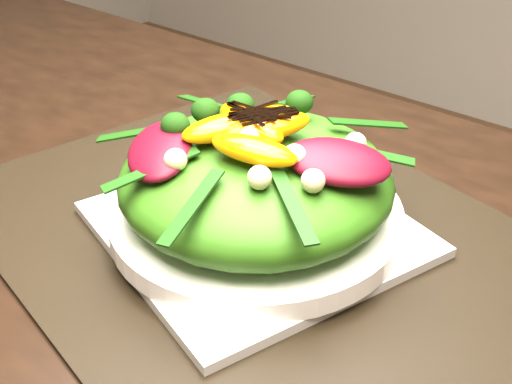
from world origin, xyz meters
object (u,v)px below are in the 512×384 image
Objects in this scene: plate_base at (256,229)px; salad_bowl at (256,216)px; lettuce_mound at (256,179)px; orange_segment at (249,120)px; placemat at (256,235)px.

plate_base is 0.95× the size of salad_bowl.
lettuce_mound reaches higher than plate_base.
plate_base is at bearing -28.03° from orange_segment.
plate_base is at bearing -45.00° from placemat.
orange_segment reaches higher than plate_base.
plate_base is 3.46× the size of orange_segment.
orange_segment is at bearing 151.97° from placemat.
orange_segment reaches higher than salad_bowl.
placemat is 2.24× the size of lettuce_mound.
salad_bowl is at bearing 0.00° from placemat.
lettuce_mound is at bearing -28.03° from orange_segment.
plate_base reaches higher than placemat.
salad_bowl reaches higher than plate_base.
placemat is at bearing 135.00° from plate_base.
plate_base is 1.04× the size of lettuce_mound.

